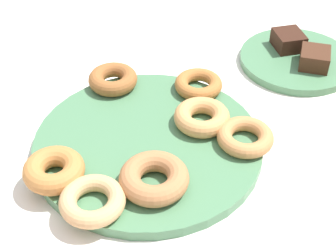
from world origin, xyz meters
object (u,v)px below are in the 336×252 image
object	(u,v)px
donut_4	(245,137)
donut_2	(154,178)
donut_0	(198,84)
donut_plate	(148,144)
donut_1	(92,201)
donut_3	(54,170)
donut_6	(202,117)
cake_plate	(296,60)
brownie_near	(288,40)
brownie_far	(315,58)
donut_5	(113,79)

from	to	relation	value
donut_4	donut_2	bearing A→B (deg)	-51.23
donut_0	donut_2	world-z (taller)	donut_2
donut_plate	donut_2	size ratio (longest dim) A/B	3.61
donut_1	donut_3	distance (m)	0.08
donut_plate	donut_4	bearing A→B (deg)	93.33
donut_2	donut_6	distance (m)	0.15
donut_1	cake_plate	bearing A→B (deg)	142.75
donut_2	brownie_near	world-z (taller)	donut_2
donut_4	cake_plate	xyz separation A→B (m)	(-0.25, 0.10, -0.02)
donut_0	donut_plate	bearing A→B (deg)	-27.11
donut_6	brownie_far	world-z (taller)	brownie_far
donut_1	brownie_near	xyz separation A→B (m)	(-0.42, 0.28, 0.00)
donut_5	donut_4	bearing A→B (deg)	60.71
brownie_near	donut_3	bearing A→B (deg)	-42.49
donut_1	donut_6	distance (m)	0.22
donut_5	brownie_far	size ratio (longest dim) A/B	1.49
donut_plate	donut_3	xyz separation A→B (m)	(0.09, -0.12, 0.02)
donut_plate	brownie_near	bearing A→B (deg)	141.59
donut_3	donut_4	size ratio (longest dim) A/B	1.01
donut_plate	donut_5	xyz separation A→B (m)	(-0.13, -0.07, 0.02)
donut_plate	donut_6	xyz separation A→B (m)	(-0.05, 0.08, 0.02)
brownie_far	donut_2	bearing A→B (deg)	-37.83
donut_6	donut_3	bearing A→B (deg)	-55.33
cake_plate	brownie_near	world-z (taller)	brownie_near
donut_1	donut_0	bearing A→B (deg)	155.50
donut_4	donut_5	xyz separation A→B (m)	(-0.12, -0.22, 0.00)
donut_1	brownie_far	world-z (taller)	brownie_far
donut_3	brownie_far	xyz separation A→B (m)	(-0.32, 0.38, -0.00)
donut_6	brownie_far	bearing A→B (deg)	133.92
donut_plate	brownie_far	xyz separation A→B (m)	(-0.23, 0.27, 0.02)
donut_4	donut_6	bearing A→B (deg)	-119.65
donut_0	donut_4	distance (m)	0.14
donut_0	cake_plate	world-z (taller)	donut_0
donut_4	donut_0	bearing A→B (deg)	-148.87
donut_2	donut_3	distance (m)	0.14
donut_0	cake_plate	size ratio (longest dim) A/B	0.38
brownie_near	brownie_far	distance (m)	0.07
donut_1	brownie_near	bearing A→B (deg)	146.28
donut_plate	donut_0	size ratio (longest dim) A/B	4.31
donut_6	brownie_near	size ratio (longest dim) A/B	1.56
brownie_near	cake_plate	bearing A→B (deg)	26.57
cake_plate	brownie_far	size ratio (longest dim) A/B	3.76
donut_6	cake_plate	bearing A→B (deg)	141.80
donut_0	brownie_far	world-z (taller)	brownie_far
donut_1	cake_plate	world-z (taller)	donut_1
donut_plate	donut_0	bearing A→B (deg)	152.89
cake_plate	donut_5	bearing A→B (deg)	-68.61
donut_4	donut_5	distance (m)	0.25
donut_4	brownie_near	distance (m)	0.29
brownie_near	donut_2	bearing A→B (deg)	-28.76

